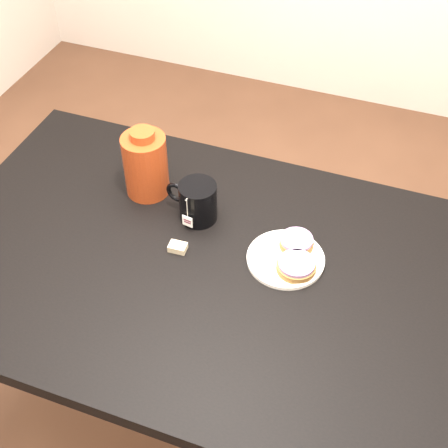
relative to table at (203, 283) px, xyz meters
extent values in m
plane|color=brown|center=(0.00, 0.00, -0.67)|extent=(4.00, 4.00, 0.00)
cube|color=black|center=(0.00, 0.00, 0.06)|extent=(1.40, 0.90, 0.04)
cylinder|color=black|center=(-0.64, 0.39, -0.31)|extent=(0.06, 0.06, 0.71)
cylinder|color=black|center=(0.64, 0.39, -0.31)|extent=(0.06, 0.06, 0.71)
cylinder|color=white|center=(0.19, 0.08, 0.09)|extent=(0.20, 0.20, 0.01)
torus|color=white|center=(0.19, 0.08, 0.09)|extent=(0.19, 0.19, 0.01)
cylinder|color=brown|center=(0.21, 0.13, 0.10)|extent=(0.12, 0.12, 0.02)
cylinder|color=#9F7CA7|center=(0.21, 0.13, 0.12)|extent=(0.11, 0.11, 0.01)
cylinder|color=brown|center=(0.23, 0.05, 0.10)|extent=(0.14, 0.14, 0.02)
cylinder|color=#9F7CA7|center=(0.23, 0.05, 0.12)|extent=(0.13, 0.13, 0.01)
cylinder|color=black|center=(-0.07, 0.15, 0.14)|extent=(0.11, 0.11, 0.11)
cylinder|color=black|center=(-0.07, 0.15, 0.19)|extent=(0.09, 0.09, 0.00)
torus|color=black|center=(-0.13, 0.16, 0.14)|extent=(0.06, 0.02, 0.06)
cylinder|color=beige|center=(-0.08, 0.09, 0.16)|extent=(0.00, 0.00, 0.06)
cube|color=white|center=(-0.08, 0.09, 0.12)|extent=(0.03, 0.01, 0.03)
cube|color=#C6B793|center=(-0.07, 0.02, 0.09)|extent=(0.05, 0.03, 0.02)
cylinder|color=maroon|center=(-0.24, 0.20, 0.17)|extent=(0.15, 0.15, 0.18)
cylinder|color=maroon|center=(-0.24, 0.20, 0.28)|extent=(0.07, 0.07, 0.02)
camera|label=1|loc=(0.41, -0.95, 1.26)|focal=50.00mm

